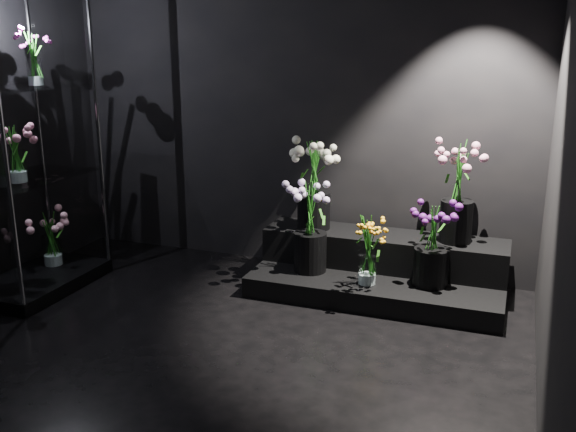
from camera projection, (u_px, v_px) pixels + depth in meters
The scene contains 13 objects.
floor at pixel (180, 368), 3.83m from camera, with size 4.00×4.00×0.00m, color black.
wall_back at pixel (293, 101), 5.26m from camera, with size 4.00×4.00×0.00m, color black.
wall_right at pixel (570, 159), 2.79m from camera, with size 4.00×4.00×0.00m, color black.
display_riser at pixel (380, 269), 4.97m from camera, with size 1.89×0.84×0.42m.
display_case at pixel (25, 144), 4.75m from camera, with size 0.62×1.04×2.28m.
bouquet_orange_bells at pixel (368, 249), 4.64m from camera, with size 0.32×0.32×0.52m.
bouquet_lilac at pixel (310, 221), 4.87m from camera, with size 0.38×0.38×0.71m.
bouquet_purple at pixel (432, 243), 4.61m from camera, with size 0.38×0.38×0.60m.
bouquet_cream_roses at pixel (314, 179), 5.07m from camera, with size 0.52×0.52×0.70m.
bouquet_pink_roses at pixel (458, 187), 4.72m from camera, with size 0.37×0.37×0.76m.
bouquet_case_pink at pixel (15, 152), 4.61m from camera, with size 0.36×0.36×0.41m.
bouquet_case_magenta at pixel (34, 57), 4.68m from camera, with size 0.23×0.23×0.39m.
bouquet_case_base_pink at pixel (51, 237), 5.20m from camera, with size 0.41×0.41×0.45m.
Camera 1 is at (1.79, -3.01, 1.92)m, focal length 40.00 mm.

